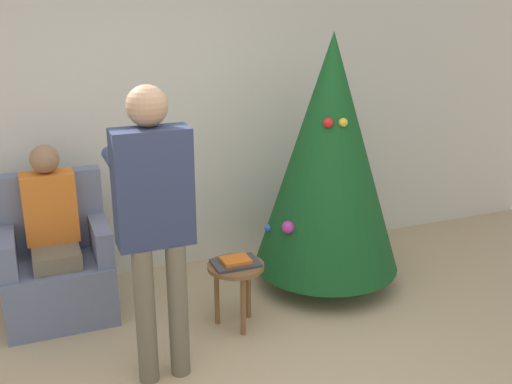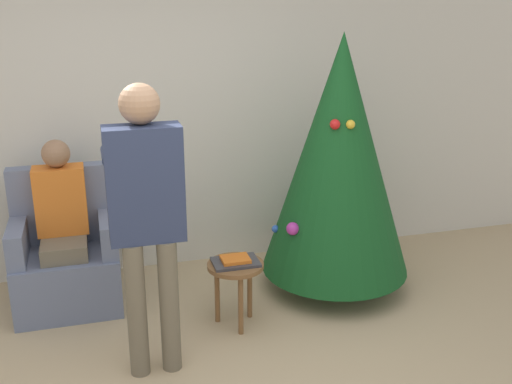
% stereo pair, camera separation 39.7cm
% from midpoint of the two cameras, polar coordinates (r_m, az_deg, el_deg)
% --- Properties ---
extents(wall_back, '(8.00, 0.06, 2.70)m').
position_cam_midpoint_polar(wall_back, '(4.90, -7.47, 7.75)').
color(wall_back, beige).
rests_on(wall_back, ground_plane).
extents(christmas_tree, '(1.14, 1.14, 1.99)m').
position_cam_midpoint_polar(christmas_tree, '(4.55, 10.37, 3.30)').
color(christmas_tree, brown).
rests_on(christmas_tree, ground_plane).
extents(armchair, '(0.75, 0.63, 1.03)m').
position_cam_midpoint_polar(armchair, '(4.63, -15.27, -6.18)').
color(armchair, slate).
rests_on(armchair, ground_plane).
extents(person_seated, '(0.36, 0.46, 1.26)m').
position_cam_midpoint_polar(person_seated, '(4.48, -15.61, -2.52)').
color(person_seated, '#6B604C').
rests_on(person_seated, ground_plane).
extents(person_standing, '(0.45, 0.57, 1.77)m').
position_cam_midpoint_polar(person_standing, '(3.48, -7.24, -1.30)').
color(person_standing, '#6B604C').
rests_on(person_standing, ground_plane).
extents(side_stool, '(0.39, 0.39, 0.47)m').
position_cam_midpoint_polar(side_stool, '(4.17, 0.79, -7.85)').
color(side_stool, brown).
rests_on(side_stool, ground_plane).
extents(laptop, '(0.32, 0.22, 0.02)m').
position_cam_midpoint_polar(laptop, '(4.14, 0.79, -6.75)').
color(laptop, '#38383D').
rests_on(laptop, side_stool).
extents(book, '(0.19, 0.15, 0.02)m').
position_cam_midpoint_polar(book, '(4.13, 0.79, -6.47)').
color(book, orange).
rests_on(book, laptop).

